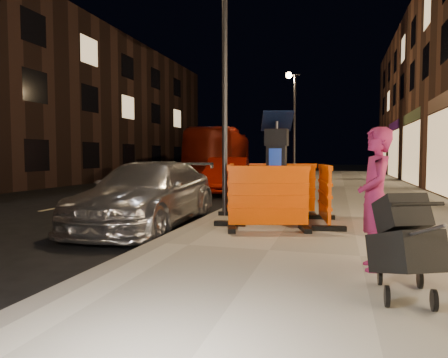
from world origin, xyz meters
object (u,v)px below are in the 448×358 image
(parking_kiosk, at_px, (276,171))
(stroller, at_px, (405,247))
(barrier_back, at_px, (282,190))
(bus_doubledecker, at_px, (222,177))
(car_red, at_px, (227,193))
(man, at_px, (375,199))
(barrier_kerbside, at_px, (231,192))
(barrier_front, at_px, (268,198))
(car_silver, at_px, (148,226))
(barrier_bldgside, at_px, (325,195))

(parking_kiosk, distance_m, stroller, 4.34)
(barrier_back, xyz_separation_m, bus_doubledecker, (-6.46, 17.35, -0.74))
(parking_kiosk, bearing_deg, car_red, 101.67)
(man, bearing_deg, barrier_kerbside, -144.16)
(parking_kiosk, relative_size, bus_doubledecker, 0.18)
(man, xyz_separation_m, stroller, (0.20, -0.90, -0.37))
(barrier_front, relative_size, man, 0.89)
(bus_doubledecker, bearing_deg, car_silver, -86.13)
(parking_kiosk, xyz_separation_m, stroller, (1.82, -3.90, -0.57))
(barrier_front, bearing_deg, stroller, -74.29)
(barrier_kerbside, height_order, car_silver, barrier_kerbside)
(parking_kiosk, distance_m, barrier_back, 1.06)
(barrier_back, xyz_separation_m, barrier_kerbside, (-0.95, -0.95, 0.00))
(barrier_front, bearing_deg, man, -67.63)
(man, bearing_deg, barrier_front, -146.41)
(parking_kiosk, xyz_separation_m, bus_doubledecker, (-6.46, 18.30, -1.20))
(car_silver, xyz_separation_m, man, (4.32, -2.68, 1.00))
(barrier_bldgside, relative_size, car_silver, 0.32)
(barrier_back, bearing_deg, bus_doubledecker, 102.41)
(barrier_bldgside, height_order, car_silver, barrier_bldgside)
(parking_kiosk, bearing_deg, man, -72.60)
(barrier_kerbside, distance_m, car_silver, 1.93)
(car_red, bearing_deg, man, -75.44)
(barrier_back, height_order, barrier_kerbside, same)
(barrier_bldgside, relative_size, stroller, 1.57)
(car_silver, xyz_separation_m, bus_doubledecker, (-3.76, 18.61, 0.00))
(barrier_kerbside, bearing_deg, parking_kiosk, -103.01)
(barrier_front, relative_size, stroller, 1.57)
(barrier_kerbside, bearing_deg, barrier_front, -148.01)
(parking_kiosk, height_order, barrier_bldgside, parking_kiosk)
(barrier_front, height_order, car_red, barrier_front)
(barrier_bldgside, xyz_separation_m, car_red, (-3.94, 7.15, -0.74))
(car_red, distance_m, man, 11.19)
(parking_kiosk, relative_size, man, 1.24)
(barrier_front, relative_size, barrier_bldgside, 1.00)
(car_silver, xyz_separation_m, stroller, (4.52, -3.58, 0.63))
(parking_kiosk, height_order, barrier_kerbside, parking_kiosk)
(barrier_kerbside, distance_m, stroller, 4.78)
(barrier_bldgside, distance_m, car_silver, 3.74)
(barrier_front, relative_size, barrier_back, 1.00)
(barrier_bldgside, distance_m, bus_doubledecker, 19.75)
(bus_doubledecker, height_order, stroller, bus_doubledecker)
(barrier_kerbside, relative_size, man, 0.89)
(barrier_back, bearing_deg, barrier_front, -98.01)
(barrier_bldgside, relative_size, car_red, 0.35)
(stroller, bearing_deg, man, 77.74)
(parking_kiosk, height_order, bus_doubledecker, parking_kiosk)
(car_silver, height_order, bus_doubledecker, bus_doubledecker)
(barrier_back, height_order, car_silver, barrier_back)
(barrier_back, relative_size, man, 0.89)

